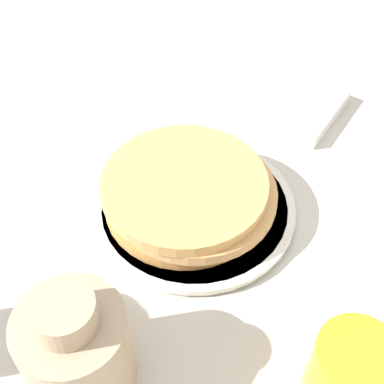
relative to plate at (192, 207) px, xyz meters
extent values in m
plane|color=#BCB7AD|center=(0.00, -0.03, -0.01)|extent=(4.00, 4.00, 0.00)
cylinder|color=silver|center=(0.00, 0.00, 0.00)|extent=(0.21, 0.21, 0.01)
cylinder|color=silver|center=(0.00, 0.00, 0.00)|extent=(0.23, 0.23, 0.01)
cylinder|color=#C58845|center=(0.01, 0.00, 0.01)|extent=(0.18, 0.18, 0.02)
cylinder|color=tan|center=(-0.01, 0.00, 0.03)|extent=(0.18, 0.18, 0.01)
cylinder|color=tan|center=(0.01, 0.00, 0.04)|extent=(0.18, 0.18, 0.01)
cylinder|color=orange|center=(-0.15, 0.20, 0.03)|extent=(0.07, 0.07, 0.08)
cylinder|color=tan|center=(0.08, 0.20, 0.04)|extent=(0.09, 0.09, 0.10)
cylinder|color=tan|center=(0.08, 0.20, 0.10)|extent=(0.05, 0.05, 0.03)
cube|color=white|center=(-0.11, -0.20, 0.00)|extent=(0.17, 0.17, 0.02)
camera|label=1|loc=(-0.03, 0.39, 0.46)|focal=50.00mm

